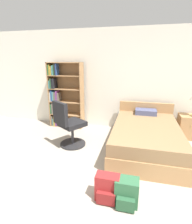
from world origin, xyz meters
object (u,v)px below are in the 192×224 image
object	(u,v)px
bookshelf	(62,96)
nightstand	(188,126)
backpack_green	(127,193)
backpack_red	(107,188)
bed	(145,136)
office_chair	(69,126)

from	to	relation	value
bookshelf	nightstand	xyz separation A→B (m)	(3.27, -0.02, -0.58)
backpack_green	backpack_red	distance (m)	0.26
bookshelf	bed	distance (m)	2.47
bookshelf	nightstand	size ratio (longest dim) A/B	3.14
bed	backpack_green	bearing A→B (deg)	-99.24
bookshelf	backpack_red	xyz separation A→B (m)	(1.73, -2.46, -0.68)
backpack_green	backpack_red	size ratio (longest dim) A/B	0.98
bed	backpack_red	world-z (taller)	bed
bookshelf	backpack_green	bearing A→B (deg)	-51.21
backpack_green	nightstand	bearing A→B (deg)	62.43
bed	nightstand	xyz separation A→B (m)	(1.02, 0.82, 0.00)
nightstand	backpack_green	world-z (taller)	nightstand
backpack_red	nightstand	bearing A→B (deg)	57.75
bookshelf	office_chair	size ratio (longest dim) A/B	1.73
bookshelf	backpack_red	size ratio (longest dim) A/B	4.75
office_chair	nightstand	xyz separation A→B (m)	(2.62, 1.11, -0.19)
nightstand	backpack_red	xyz separation A→B (m)	(-1.54, -2.44, -0.10)
office_chair	nightstand	size ratio (longest dim) A/B	1.81
office_chair	backpack_red	xyz separation A→B (m)	(1.08, -1.32, -0.29)
bed	backpack_red	bearing A→B (deg)	-107.91
bed	backpack_green	distance (m)	1.66
bookshelf	bed	bearing A→B (deg)	-20.48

